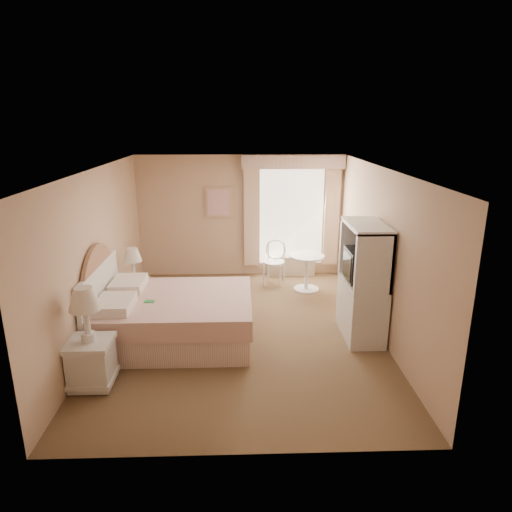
{
  "coord_description": "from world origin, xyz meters",
  "views": [
    {
      "loc": [
        0.0,
        -6.49,
        3.17
      ],
      "look_at": [
        0.24,
        0.3,
        1.13
      ],
      "focal_mm": 32.0,
      "sensor_mm": 36.0,
      "label": 1
    }
  ],
  "objects_px": {
    "round_table": "(307,267)",
    "armoire": "(363,291)",
    "bed": "(166,316)",
    "nightstand_near": "(90,350)",
    "cafe_chair": "(275,258)",
    "nightstand_far": "(135,286)"
  },
  "relations": [
    {
      "from": "cafe_chair",
      "to": "round_table",
      "type": "bearing_deg",
      "value": -18.43
    },
    {
      "from": "bed",
      "to": "cafe_chair",
      "type": "xyz_separation_m",
      "value": [
        1.79,
        2.44,
        0.13
      ]
    },
    {
      "from": "round_table",
      "to": "cafe_chair",
      "type": "bearing_deg",
      "value": 143.32
    },
    {
      "from": "nightstand_far",
      "to": "nightstand_near",
      "type": "bearing_deg",
      "value": -90.0
    },
    {
      "from": "nightstand_far",
      "to": "cafe_chair",
      "type": "height_order",
      "value": "nightstand_far"
    },
    {
      "from": "bed",
      "to": "cafe_chair",
      "type": "relative_size",
      "value": 2.61
    },
    {
      "from": "cafe_chair",
      "to": "armoire",
      "type": "height_order",
      "value": "armoire"
    },
    {
      "from": "bed",
      "to": "round_table",
      "type": "bearing_deg",
      "value": 40.19
    },
    {
      "from": "bed",
      "to": "round_table",
      "type": "height_order",
      "value": "bed"
    },
    {
      "from": "bed",
      "to": "nightstand_near",
      "type": "bearing_deg",
      "value": -120.9
    },
    {
      "from": "nightstand_near",
      "to": "nightstand_far",
      "type": "height_order",
      "value": "nightstand_near"
    },
    {
      "from": "nightstand_far",
      "to": "round_table",
      "type": "distance_m",
      "value": 3.2
    },
    {
      "from": "nightstand_near",
      "to": "cafe_chair",
      "type": "height_order",
      "value": "nightstand_near"
    },
    {
      "from": "nightstand_near",
      "to": "nightstand_far",
      "type": "xyz_separation_m",
      "value": [
        -0.0,
        2.43,
        -0.08
      ]
    },
    {
      "from": "bed",
      "to": "armoire",
      "type": "relative_size",
      "value": 1.31
    },
    {
      "from": "nightstand_near",
      "to": "armoire",
      "type": "relative_size",
      "value": 0.73
    },
    {
      "from": "bed",
      "to": "armoire",
      "type": "bearing_deg",
      "value": 0.94
    },
    {
      "from": "bed",
      "to": "armoire",
      "type": "height_order",
      "value": "armoire"
    },
    {
      "from": "nightstand_far",
      "to": "armoire",
      "type": "relative_size",
      "value": 0.61
    },
    {
      "from": "round_table",
      "to": "armoire",
      "type": "relative_size",
      "value": 0.4
    },
    {
      "from": "round_table",
      "to": "cafe_chair",
      "type": "relative_size",
      "value": 0.79
    },
    {
      "from": "cafe_chair",
      "to": "armoire",
      "type": "relative_size",
      "value": 0.5
    }
  ]
}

